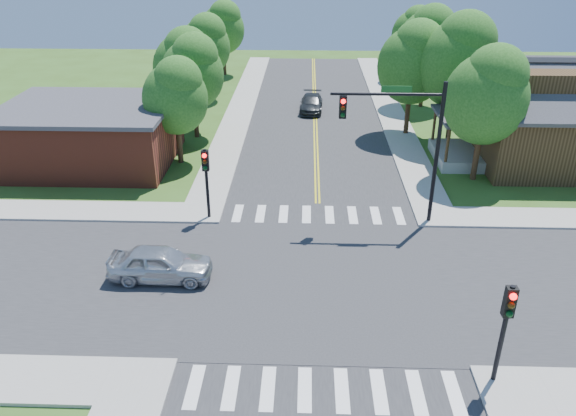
{
  "coord_description": "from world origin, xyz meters",
  "views": [
    {
      "loc": [
        -0.68,
        -19.81,
        13.44
      ],
      "look_at": [
        -1.44,
        2.59,
        2.2
      ],
      "focal_mm": 35.0,
      "sensor_mm": 36.0,
      "label": 1
    }
  ],
  "objects_px": {
    "signal_mast_ne": "(404,131)",
    "car_dgrey": "(311,104)",
    "signal_pole_nw": "(206,171)",
    "signal_pole_se": "(507,317)",
    "house_ne": "(563,111)",
    "car_silver": "(161,264)"
  },
  "relations": [
    {
      "from": "car_silver",
      "to": "car_dgrey",
      "type": "distance_m",
      "value": 25.44
    },
    {
      "from": "car_silver",
      "to": "car_dgrey",
      "type": "relative_size",
      "value": 0.99
    },
    {
      "from": "signal_pole_nw",
      "to": "car_dgrey",
      "type": "xyz_separation_m",
      "value": [
        5.3,
        19.07,
        -2.03
      ]
    },
    {
      "from": "signal_mast_ne",
      "to": "house_ne",
      "type": "height_order",
      "value": "signal_mast_ne"
    },
    {
      "from": "signal_mast_ne",
      "to": "signal_pole_nw",
      "type": "bearing_deg",
      "value": -179.93
    },
    {
      "from": "signal_pole_nw",
      "to": "car_silver",
      "type": "bearing_deg",
      "value": -101.55
    },
    {
      "from": "signal_pole_nw",
      "to": "car_dgrey",
      "type": "relative_size",
      "value": 0.86
    },
    {
      "from": "signal_pole_se",
      "to": "house_ne",
      "type": "relative_size",
      "value": 0.29
    },
    {
      "from": "signal_mast_ne",
      "to": "signal_pole_se",
      "type": "height_order",
      "value": "signal_mast_ne"
    },
    {
      "from": "car_silver",
      "to": "signal_mast_ne",
      "type": "bearing_deg",
      "value": -61.74
    },
    {
      "from": "signal_pole_se",
      "to": "car_silver",
      "type": "distance_m",
      "value": 13.7
    },
    {
      "from": "signal_mast_ne",
      "to": "signal_pole_nw",
      "type": "height_order",
      "value": "signal_mast_ne"
    },
    {
      "from": "signal_mast_ne",
      "to": "house_ne",
      "type": "distance_m",
      "value": 14.23
    },
    {
      "from": "signal_mast_ne",
      "to": "car_silver",
      "type": "xyz_separation_m",
      "value": [
        -10.65,
        -5.55,
        -4.11
      ]
    },
    {
      "from": "signal_pole_se",
      "to": "car_dgrey",
      "type": "bearing_deg",
      "value": 101.02
    },
    {
      "from": "signal_mast_ne",
      "to": "house_ne",
      "type": "bearing_deg",
      "value": 37.68
    },
    {
      "from": "house_ne",
      "to": "signal_pole_nw",
      "type": "bearing_deg",
      "value": -157.31
    },
    {
      "from": "signal_pole_nw",
      "to": "car_silver",
      "type": "relative_size",
      "value": 0.87
    },
    {
      "from": "signal_pole_nw",
      "to": "signal_pole_se",
      "type": "bearing_deg",
      "value": -45.0
    },
    {
      "from": "signal_mast_ne",
      "to": "car_dgrey",
      "type": "relative_size",
      "value": 1.64
    },
    {
      "from": "house_ne",
      "to": "car_silver",
      "type": "height_order",
      "value": "house_ne"
    },
    {
      "from": "signal_pole_se",
      "to": "house_ne",
      "type": "xyz_separation_m",
      "value": [
        9.51,
        19.86,
        0.67
      ]
    }
  ]
}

